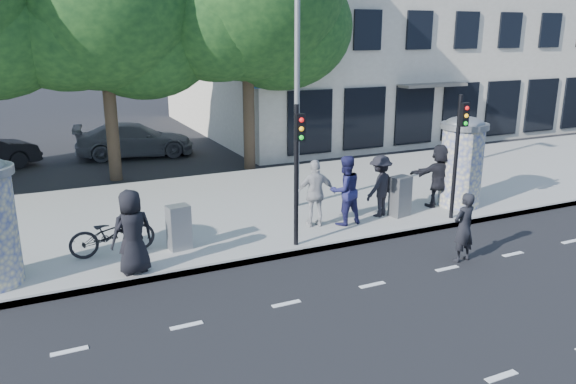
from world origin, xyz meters
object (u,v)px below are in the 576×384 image
street_lamp (298,45)px  ped_f (440,176)px  ped_c (345,190)px  cabinet_left (179,227)px  traffic_pole_far (458,145)px  ped_b (130,237)px  cabinet_right (400,196)px  man_road (464,227)px  traffic_pole_near (297,162)px  car_right (135,140)px  ad_column_right (462,160)px  ped_a (132,232)px  bicycle (112,233)px  ped_e (316,193)px  ped_d (380,186)px

street_lamp → ped_f: bearing=-25.1°
ped_c → cabinet_left: (-4.47, 0.11, -0.40)m
traffic_pole_far → ped_b: 8.80m
cabinet_left → cabinet_right: (6.24, -0.16, 0.03)m
ped_c → ped_b: bearing=4.4°
street_lamp → man_road: bearing=-70.2°
ped_f → cabinet_left: bearing=12.6°
traffic_pole_near → cabinet_left: bearing=159.4°
ped_b → car_right: size_ratio=0.33×
street_lamp → cabinet_left: bearing=-155.3°
ad_column_right → ped_a: (-9.65, -0.85, -0.47)m
bicycle → ad_column_right: bearing=-93.5°
ped_f → cabinet_right: (-1.56, -0.25, -0.37)m
cabinet_left → ped_f: bearing=-6.8°
bicycle → car_right: size_ratio=0.40×
ped_e → bicycle: size_ratio=0.93×
traffic_pole_near → ped_d: traffic_pole_near is taller
traffic_pole_near → street_lamp: (1.40, 2.84, 2.56)m
traffic_pole_far → street_lamp: street_lamp is taller
traffic_pole_near → ad_column_right: bearing=8.9°
ped_c → cabinet_right: bearing=174.8°
ped_c → man_road: (1.36, -3.04, -0.27)m
cabinet_right → car_right: 12.91m
ped_a → ped_c: size_ratio=0.98×
street_lamp → ped_e: size_ratio=4.45×
ped_b → car_right: bearing=-122.3°
traffic_pole_far → street_lamp: bearing=140.1°
traffic_pole_far → ped_c: size_ratio=1.81×
cabinet_right → traffic_pole_far: bearing=-47.1°
ped_f → car_right: ped_f is taller
ped_e → cabinet_left: (-3.69, -0.08, -0.36)m
ped_a → ped_e: bearing=-179.5°
ped_f → cabinet_left: 7.81m
ped_b → car_right: (2.40, 12.63, -0.25)m
traffic_pole_near → ped_d: (3.09, 1.07, -1.21)m
ped_d → ped_f: size_ratio=0.93×
ped_e → bicycle: 5.19m
cabinet_right → ped_b: bearing=173.9°
traffic_pole_near → ped_e: traffic_pole_near is taller
ped_c → bicycle: bearing=-8.0°
bicycle → cabinet_right: 7.74m
traffic_pole_far → ped_b: bearing=179.6°
traffic_pole_far → ped_f: (0.37, 1.08, -1.14)m
traffic_pole_far → ped_a: size_ratio=1.85×
cabinet_right → ped_c: bearing=166.5°
cabinet_left → ped_b: bearing=-151.3°
ped_a → ped_b: bearing=-11.2°
ped_e → cabinet_right: size_ratio=1.59×
ped_f → cabinet_left: size_ratio=1.74×
street_lamp → ped_b: (-5.30, -2.78, -3.84)m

